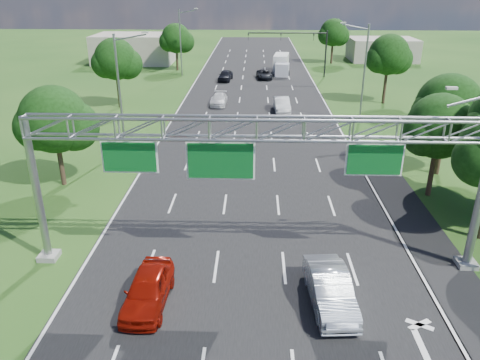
{
  "coord_description": "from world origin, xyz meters",
  "views": [
    {
      "loc": [
        0.15,
        -9.49,
        14.02
      ],
      "look_at": [
        -0.64,
        14.84,
        3.59
      ],
      "focal_mm": 35.0,
      "sensor_mm": 36.0,
      "label": 1
    }
  ],
  "objects_px": {
    "red_coupe": "(148,289)",
    "silver_sedan": "(330,289)",
    "sign_gantry": "(258,141)",
    "traffic_signal": "(303,43)",
    "box_truck": "(281,64)"
  },
  "relations": [
    {
      "from": "red_coupe",
      "to": "silver_sedan",
      "type": "distance_m",
      "value": 8.47
    },
    {
      "from": "sign_gantry",
      "to": "red_coupe",
      "type": "distance_m",
      "value": 8.73
    },
    {
      "from": "traffic_signal",
      "to": "red_coupe",
      "type": "xyz_separation_m",
      "value": [
        -12.2,
        -56.69,
        -4.37
      ]
    },
    {
      "from": "red_coupe",
      "to": "box_truck",
      "type": "distance_m",
      "value": 60.55
    },
    {
      "from": "sign_gantry",
      "to": "traffic_signal",
      "type": "distance_m",
      "value": 53.51
    },
    {
      "from": "sign_gantry",
      "to": "silver_sedan",
      "type": "relative_size",
      "value": 4.67
    },
    {
      "from": "sign_gantry",
      "to": "red_coupe",
      "type": "height_order",
      "value": "sign_gantry"
    },
    {
      "from": "traffic_signal",
      "to": "silver_sedan",
      "type": "height_order",
      "value": "traffic_signal"
    },
    {
      "from": "sign_gantry",
      "to": "traffic_signal",
      "type": "xyz_separation_m",
      "value": [
        7.15,
        53.0,
        -1.72
      ]
    },
    {
      "from": "traffic_signal",
      "to": "silver_sedan",
      "type": "distance_m",
      "value": 56.73
    },
    {
      "from": "traffic_signal",
      "to": "silver_sedan",
      "type": "xyz_separation_m",
      "value": [
        -3.73,
        -56.44,
        -4.34
      ]
    },
    {
      "from": "traffic_signal",
      "to": "box_truck",
      "type": "bearing_deg",
      "value": 134.47
    },
    {
      "from": "traffic_signal",
      "to": "silver_sedan",
      "type": "relative_size",
      "value": 2.43
    },
    {
      "from": "silver_sedan",
      "to": "box_truck",
      "type": "distance_m",
      "value": 59.62
    },
    {
      "from": "box_truck",
      "to": "red_coupe",
      "type": "bearing_deg",
      "value": -91.37
    }
  ]
}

